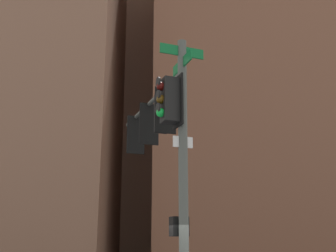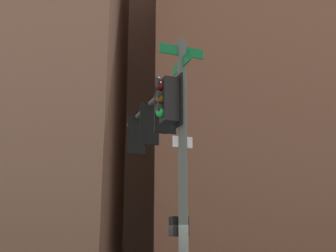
# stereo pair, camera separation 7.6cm
# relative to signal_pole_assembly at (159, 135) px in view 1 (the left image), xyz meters

# --- Properties ---
(signal_pole_assembly) EXTENTS (4.87, 2.04, 6.61)m
(signal_pole_assembly) POSITION_rel_signal_pole_assembly_xyz_m (0.00, 0.00, 0.00)
(signal_pole_assembly) COLOR #4C514C
(signal_pole_assembly) RESTS_ON ground_plane
(building_brick_nearside) EXTENTS (23.84, 20.77, 35.91)m
(building_brick_nearside) POSITION_rel_signal_pole_assembly_xyz_m (35.69, -10.11, 13.24)
(building_brick_nearside) COLOR brown
(building_brick_nearside) RESTS_ON ground_plane
(building_brick_midblock) EXTENTS (23.28, 14.77, 42.24)m
(building_brick_midblock) POSITION_rel_signal_pole_assembly_xyz_m (30.91, 11.31, 16.41)
(building_brick_midblock) COLOR #845B47
(building_brick_midblock) RESTS_ON ground_plane
(building_glass_tower) EXTENTS (24.28, 29.79, 72.05)m
(building_glass_tower) POSITION_rel_signal_pole_assembly_xyz_m (46.27, -16.62, 31.31)
(building_glass_tower) COLOR #7A99B2
(building_glass_tower) RESTS_ON ground_plane
(building_brick_farside) EXTENTS (23.13, 16.20, 49.23)m
(building_brick_farside) POSITION_rel_signal_pole_assembly_xyz_m (50.60, 7.91, 19.90)
(building_brick_farside) COLOR #845B47
(building_brick_farside) RESTS_ON ground_plane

